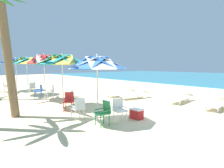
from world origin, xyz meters
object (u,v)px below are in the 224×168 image
(beach_umbrella_2, at_px, (44,60))
(beach_umbrella_3, at_px, (27,61))
(plastic_chair_4, at_px, (69,100))
(palm_tree_2, at_px, (5,22))
(beach_umbrella_4, at_px, (16,61))
(cooler_box, at_px, (136,114))
(plastic_chair_3, at_px, (75,98))
(plastic_chair_5, at_px, (39,90))
(sun_lounger_0, at_px, (218,103))
(plastic_chair_2, at_px, (104,111))
(sun_lounger_2, at_px, (135,94))
(plastic_chair_7, at_px, (32,87))
(sun_lounger_1, at_px, (181,97))
(beach_umbrella_0, at_px, (97,64))
(plastic_chair_1, at_px, (119,109))
(plastic_chair_8, at_px, (6,86))
(beach_umbrella_1, at_px, (62,60))
(sun_lounger_3, at_px, (121,92))
(plastic_chair_6, at_px, (51,91))
(plastic_chair_0, at_px, (78,107))

(beach_umbrella_2, relative_size, beach_umbrella_3, 1.03)
(plastic_chair_4, bearing_deg, palm_tree_2, -102.87)
(beach_umbrella_4, relative_size, cooler_box, 5.57)
(plastic_chair_3, distance_m, plastic_chair_5, 4.05)
(sun_lounger_0, bearing_deg, beach_umbrella_3, -151.84)
(plastic_chair_2, xyz_separation_m, sun_lounger_0, (1.66, 5.72, -0.22))
(sun_lounger_2, bearing_deg, plastic_chair_3, -92.55)
(plastic_chair_7, relative_size, beach_umbrella_4, 0.31)
(sun_lounger_1, xyz_separation_m, palm_tree_2, (-2.91, -8.14, 3.45))
(plastic_chair_4, xyz_separation_m, palm_tree_2, (-0.53, -2.34, 3.24))
(beach_umbrella_0, bearing_deg, plastic_chair_3, 169.12)
(cooler_box, bearing_deg, palm_tree_2, -132.42)
(sun_lounger_1, bearing_deg, plastic_chair_1, -85.85)
(beach_umbrella_4, xyz_separation_m, plastic_chair_8, (0.15, -0.86, -1.95))
(beach_umbrella_0, xyz_separation_m, beach_umbrella_3, (-8.43, 0.02, 0.23))
(beach_umbrella_3, height_order, sun_lounger_0, beach_umbrella_3)
(sun_lounger_1, bearing_deg, sun_lounger_0, -3.92)
(palm_tree_2, bearing_deg, beach_umbrella_1, 97.08)
(plastic_chair_1, height_order, sun_lounger_3, plastic_chair_1)
(beach_umbrella_2, height_order, plastic_chair_8, beach_umbrella_2)
(plastic_chair_6, distance_m, beach_umbrella_4, 5.72)
(beach_umbrella_3, bearing_deg, beach_umbrella_2, 4.13)
(plastic_chair_2, height_order, beach_umbrella_4, beach_umbrella_4)
(beach_umbrella_2, xyz_separation_m, sun_lounger_1, (5.81, 5.58, -2.14))
(beach_umbrella_3, distance_m, plastic_chair_8, 3.44)
(plastic_chair_0, xyz_separation_m, plastic_chair_6, (-5.29, 1.12, 0.00))
(beach_umbrella_1, bearing_deg, sun_lounger_2, 81.45)
(beach_umbrella_2, distance_m, sun_lounger_1, 8.34)
(plastic_chair_4, bearing_deg, sun_lounger_1, 67.77)
(plastic_chair_8, relative_size, palm_tree_2, 0.14)
(plastic_chair_5, distance_m, cooler_box, 7.39)
(beach_umbrella_2, bearing_deg, cooler_box, 10.68)
(plastic_chair_1, xyz_separation_m, sun_lounger_1, (-0.38, 5.17, -0.22))
(sun_lounger_2, height_order, palm_tree_2, palm_tree_2)
(palm_tree_2, bearing_deg, plastic_chair_7, 155.10)
(sun_lounger_2, bearing_deg, cooler_box, -46.94)
(beach_umbrella_4, bearing_deg, sun_lounger_1, 26.81)
(plastic_chair_1, height_order, plastic_chair_2, same)
(beach_umbrella_0, bearing_deg, beach_umbrella_4, 179.99)
(plastic_chair_1, bearing_deg, plastic_chair_3, -177.58)
(beach_umbrella_3, bearing_deg, plastic_chair_7, 121.52)
(sun_lounger_0, relative_size, sun_lounger_3, 0.99)
(plastic_chair_1, relative_size, sun_lounger_3, 0.39)
(sun_lounger_2, bearing_deg, plastic_chair_4, -88.07)
(plastic_chair_3, relative_size, plastic_chair_4, 1.00)
(plastic_chair_2, height_order, plastic_chair_5, same)
(plastic_chair_6, distance_m, sun_lounger_2, 5.36)
(beach_umbrella_2, xyz_separation_m, plastic_chair_5, (-0.94, -0.03, -1.93))
(plastic_chair_0, xyz_separation_m, beach_umbrella_1, (-2.37, 0.52, 1.85))
(plastic_chair_5, relative_size, sun_lounger_1, 0.39)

